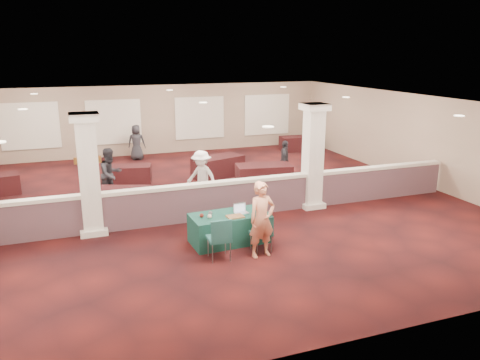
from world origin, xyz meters
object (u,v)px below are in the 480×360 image
object	(u,v)px
conf_chair_side	(220,236)
attendee_a	(111,174)
far_table_front_center	(218,166)
near_table	(229,228)
attendee_d	(137,142)
attendee_b	(202,177)
attendee_c	(285,160)
far_table_back_center	(129,174)
far_table_front_right	(264,175)
woman	(262,219)
far_table_front_left	(124,198)
far_table_back_right	(298,143)
conf_chair_main	(263,231)

from	to	relation	value
conf_chair_side	attendee_a	distance (m)	5.88
far_table_front_center	attendee_a	xyz separation A→B (m)	(-4.13, -1.72, 0.47)
near_table	attendee_a	distance (m)	5.24
near_table	attendee_d	bearing A→B (deg)	91.65
attendee_b	attendee_c	bearing A→B (deg)	75.80
far_table_back_center	attendee_d	bearing A→B (deg)	77.75
far_table_back_center	attendee_c	world-z (taller)	attendee_c
conf_chair_side	far_table_front_right	xyz separation A→B (m)	(3.33, 5.38, -0.21)
woman	far_table_back_center	distance (m)	7.87
far_table_front_left	far_table_front_center	world-z (taller)	far_table_front_center
far_table_back_center	attendee_c	xyz separation A→B (m)	(5.59, -1.47, 0.42)
far_table_front_right	far_table_back_right	bearing A→B (deg)	52.67
woman	far_table_back_center	size ratio (longest dim) A/B	1.13
far_table_back_right	attendee_a	size ratio (longest dim) A/B	0.99
near_table	far_table_front_right	xyz separation A→B (m)	(2.78, 4.43, 0.02)
far_table_back_center	conf_chair_main	bearing A→B (deg)	-72.87
woman	far_table_front_right	bearing A→B (deg)	58.47
far_table_front_center	attendee_a	size ratio (longest dim) A/B	1.11
conf_chair_main	woman	size ratio (longest dim) A/B	0.50
woman	far_table_back_center	world-z (taller)	woman
conf_chair_side	woman	xyz separation A→B (m)	(0.99, -0.09, 0.31)
attendee_a	attendee_c	world-z (taller)	attendee_a
far_table_back_center	near_table	bearing A→B (deg)	-75.21
far_table_back_right	far_table_front_left	bearing A→B (deg)	-146.00
near_table	conf_chair_side	size ratio (longest dim) A/B	1.89
woman	far_table_front_left	distance (m)	5.39
near_table	far_table_front_center	world-z (taller)	far_table_front_center
far_table_front_right	far_table_front_center	bearing A→B (deg)	121.17
conf_chair_side	woman	bearing A→B (deg)	-2.88
conf_chair_side	far_table_back_center	size ratio (longest dim) A/B	0.64
conf_chair_main	far_table_front_right	distance (m)	5.74
far_table_front_left	far_table_front_right	xyz separation A→B (m)	(5.00, 0.83, 0.07)
woman	attendee_a	xyz separation A→B (m)	(-2.93, 5.63, -0.05)
conf_chair_side	far_table_back_right	size ratio (longest dim) A/B	0.60
far_table_back_right	attendee_a	distance (m)	10.58
far_table_front_left	conf_chair_main	bearing A→B (deg)	-58.16
conf_chair_main	far_table_back_right	world-z (taller)	conf_chair_main
attendee_d	conf_chair_side	bearing A→B (deg)	109.27
near_table	far_table_front_right	bearing A→B (deg)	54.53
attendee_c	far_table_front_right	bearing A→B (deg)	144.15
near_table	attendee_b	xyz separation A→B (m)	(0.18, 3.30, 0.48)
attendee_b	far_table_back_right	bearing A→B (deg)	94.72
conf_chair_side	attendee_a	bearing A→B (deg)	111.56
far_table_front_right	far_table_front_left	bearing A→B (deg)	-170.62
conf_chair_side	far_table_back_center	xyz separation A→B (m)	(-1.17, 7.46, -0.28)
attendee_c	attendee_a	bearing A→B (deg)	119.28
far_table_front_right	attendee_d	world-z (taller)	attendee_d
near_table	far_table_front_right	world-z (taller)	far_table_front_right
conf_chair_main	woman	bearing A→B (deg)	-122.67
far_table_front_left	attendee_a	xyz separation A→B (m)	(-0.27, 0.98, 0.54)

